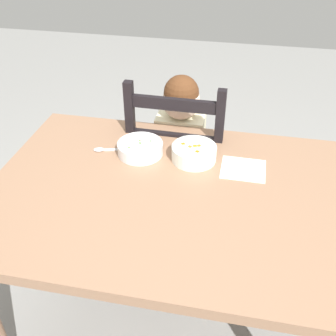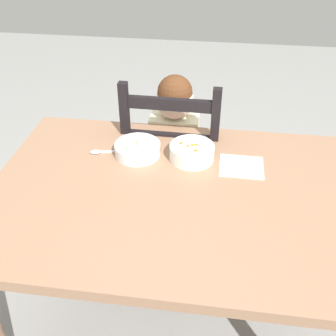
{
  "view_description": "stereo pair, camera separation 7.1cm",
  "coord_description": "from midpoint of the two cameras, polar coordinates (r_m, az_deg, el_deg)",
  "views": [
    {
      "loc": [
        0.2,
        -1.09,
        1.66
      ],
      "look_at": [
        -0.03,
        0.06,
        0.82
      ],
      "focal_mm": 43.36,
      "sensor_mm": 36.0,
      "label": 1
    },
    {
      "loc": [
        0.13,
        -1.1,
        1.66
      ],
      "look_at": [
        -0.03,
        0.06,
        0.82
      ],
      "focal_mm": 43.36,
      "sensor_mm": 36.0,
      "label": 2
    }
  ],
  "objects": [
    {
      "name": "bowl_of_carrots",
      "position": [
        1.57,
        4.98,
        2.15
      ],
      "size": [
        0.17,
        0.17,
        0.06
      ],
      "color": "white",
      "rests_on": "dining_table"
    },
    {
      "name": "child_figure",
      "position": [
        1.91,
        2.67,
        3.27
      ],
      "size": [
        0.32,
        0.31,
        0.98
      ],
      "color": "beige",
      "rests_on": "ground"
    },
    {
      "name": "ground_plane",
      "position": [
        2.0,
        1.74,
        -20.8
      ],
      "size": [
        8.0,
        8.0,
        0.0
      ],
      "primitive_type": "plane",
      "color": "gray"
    },
    {
      "name": "dining_chair",
      "position": [
        2.01,
        2.54,
        -0.74
      ],
      "size": [
        0.43,
        0.43,
        1.0
      ],
      "color": "black",
      "rests_on": "ground"
    },
    {
      "name": "dining_table",
      "position": [
        1.49,
        2.19,
        -6.48
      ],
      "size": [
        1.33,
        0.92,
        0.77
      ],
      "color": "#946D52",
      "rests_on": "ground"
    },
    {
      "name": "paper_napkin",
      "position": [
        1.56,
        11.81,
        -0.17
      ],
      "size": [
        0.17,
        0.15,
        0.0
      ],
      "primitive_type": "cube",
      "rotation": [
        0.0,
        0.0,
        -0.01
      ],
      "color": "white",
      "rests_on": "dining_table"
    },
    {
      "name": "spoon",
      "position": [
        1.65,
        -7.76,
        2.57
      ],
      "size": [
        0.14,
        0.05,
        0.01
      ],
      "color": "silver",
      "rests_on": "dining_table"
    },
    {
      "name": "bowl_of_peas",
      "position": [
        1.6,
        -2.65,
        2.81
      ],
      "size": [
        0.18,
        0.18,
        0.05
      ],
      "color": "white",
      "rests_on": "dining_table"
    }
  ]
}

